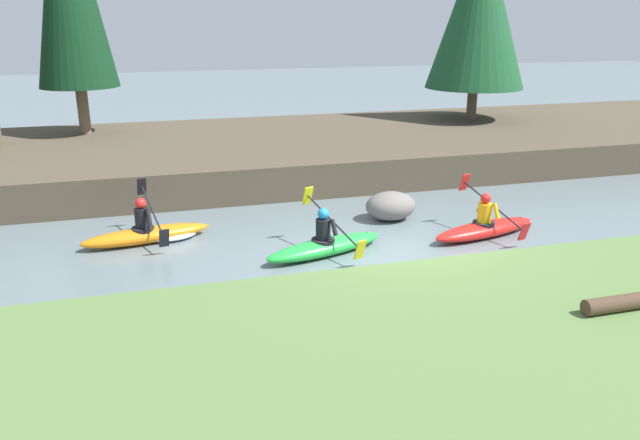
{
  "coord_description": "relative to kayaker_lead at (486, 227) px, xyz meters",
  "views": [
    {
      "loc": [
        -4.66,
        -10.69,
        4.7
      ],
      "look_at": [
        -1.23,
        1.31,
        0.55
      ],
      "focal_mm": 35.0,
      "sensor_mm": 36.0,
      "label": 1
    }
  ],
  "objects": [
    {
      "name": "ground_plane",
      "position": [
        -2.42,
        -0.78,
        -0.22
      ],
      "size": [
        90.0,
        90.0,
        0.0
      ],
      "primitive_type": "plane",
      "color": "slate"
    },
    {
      "name": "riverbank_near",
      "position": [
        -2.42,
        -6.07,
        0.09
      ],
      "size": [
        44.0,
        7.63,
        0.62
      ],
      "color": "#56753D",
      "rests_on": "ground"
    },
    {
      "name": "riverbank_far",
      "position": [
        -2.42,
        7.9,
        0.25
      ],
      "size": [
        44.0,
        8.3,
        0.95
      ],
      "color": "#4C4233",
      "rests_on": "ground"
    },
    {
      "name": "conifer_tree_mid_left",
      "position": [
        4.71,
        9.31,
        4.69
      ],
      "size": [
        3.54,
        3.54,
        6.78
      ],
      "color": "brown",
      "rests_on": "riverbank_far"
    },
    {
      "name": "kayaker_lead",
      "position": [
        0.0,
        0.0,
        0.0
      ],
      "size": [
        2.79,
        2.05,
        1.2
      ],
      "rotation": [
        0.0,
        0.0,
        0.23
      ],
      "color": "red",
      "rests_on": "ground"
    },
    {
      "name": "kayaker_middle",
      "position": [
        -3.7,
        -0.08,
        0.0
      ],
      "size": [
        2.76,
        2.03,
        1.2
      ],
      "rotation": [
        0.0,
        0.0,
        0.3
      ],
      "color": "green",
      "rests_on": "ground"
    },
    {
      "name": "kayaker_trailing",
      "position": [
        -7.1,
        1.69,
        -0.02
      ],
      "size": [
        2.79,
        2.06,
        1.2
      ],
      "rotation": [
        0.0,
        0.0,
        0.19
      ],
      "color": "orange",
      "rests_on": "ground"
    },
    {
      "name": "boulder_midstream",
      "position": [
        -1.57,
        1.69,
        0.12
      ],
      "size": [
        1.21,
        0.95,
        0.68
      ],
      "color": "slate",
      "rests_on": "ground"
    }
  ]
}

